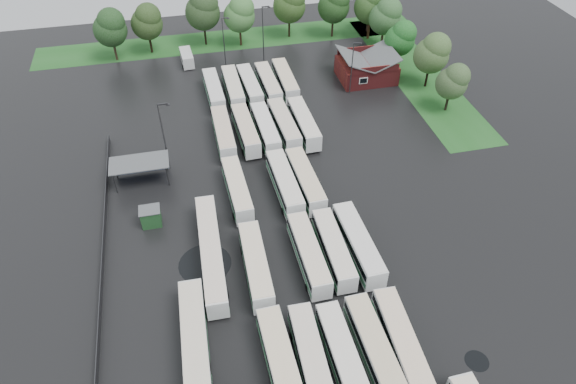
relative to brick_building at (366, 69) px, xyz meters
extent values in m
plane|color=black|center=(-24.00, -42.77, -1.87)|extent=(160.00, 160.00, 0.00)
cube|color=maroon|center=(0.00, 0.03, -0.17)|extent=(10.00, 8.00, 3.40)
cube|color=#4C4F51|center=(-2.50, 0.03, 2.43)|extent=(5.07, 8.60, 2.19)
cube|color=#4C4F51|center=(2.50, 0.03, 2.43)|extent=(5.07, 8.60, 2.19)
cube|color=maroon|center=(0.00, -3.97, 2.03)|extent=(9.00, 0.20, 1.20)
cube|color=silver|center=(-2.00, -4.02, 0.13)|extent=(1.60, 0.12, 1.20)
cylinder|color=#2D2D30|center=(-44.80, -22.77, -0.17)|extent=(0.16, 0.16, 3.40)
cylinder|color=#2D2D30|center=(-37.60, -22.77, -0.17)|extent=(0.16, 0.16, 3.40)
cylinder|color=#2D2D30|center=(-44.80, -19.57, -0.17)|extent=(0.16, 0.16, 3.40)
cylinder|color=#2D2D30|center=(-37.60, -19.57, -0.17)|extent=(0.16, 0.16, 3.40)
cube|color=#4C4F51|center=(-41.20, -21.17, 1.63)|extent=(8.20, 4.20, 0.15)
cube|color=navy|center=(-41.20, -19.27, -0.27)|extent=(7.60, 0.08, 2.60)
cube|color=#19431E|center=(-40.20, -30.17, -0.62)|extent=(2.50, 2.00, 2.50)
cube|color=#4C4F51|center=(-40.20, -30.17, 0.69)|extent=(2.70, 2.20, 0.12)
cube|color=#1D541C|center=(-22.00, 22.03, -1.86)|extent=(80.00, 10.00, 0.01)
cube|color=#1D541C|center=(10.00, 0.03, -1.86)|extent=(10.00, 50.00, 0.01)
cube|color=#2D2D30|center=(-46.20, -34.77, -1.27)|extent=(0.10, 50.00, 1.20)
cube|color=silver|center=(-28.21, -54.85, -0.02)|extent=(2.85, 12.18, 2.78)
cube|color=black|center=(-28.21, -54.85, 0.53)|extent=(2.90, 11.70, 0.89)
cube|color=#27743E|center=(-28.21, -54.85, -0.63)|extent=(2.89, 11.94, 0.61)
cube|color=beige|center=(-28.21, -54.85, 1.42)|extent=(2.74, 11.81, 0.12)
cylinder|color=black|center=(-28.21, -50.98, -1.41)|extent=(2.57, 0.97, 0.97)
cube|color=silver|center=(-25.18, -54.88, -0.09)|extent=(2.75, 11.72, 2.67)
cube|color=black|center=(-25.18, -54.88, 0.44)|extent=(2.79, 11.26, 0.85)
cube|color=#346D47|center=(-25.18, -54.88, -0.68)|extent=(2.79, 11.49, 0.59)
cube|color=beige|center=(-25.18, -54.88, 1.29)|extent=(2.64, 11.37, 0.12)
cylinder|color=black|center=(-25.18, -51.15, -1.43)|extent=(2.48, 0.93, 0.93)
cube|color=silver|center=(-22.02, -55.38, -0.09)|extent=(2.61, 11.71, 2.67)
cube|color=black|center=(-22.02, -55.38, 0.44)|extent=(2.66, 11.24, 0.86)
cube|color=#2D7648|center=(-22.02, -55.38, -0.68)|extent=(2.65, 11.47, 0.59)
cube|color=silver|center=(-22.02, -55.38, 1.30)|extent=(2.50, 11.36, 0.12)
cylinder|color=black|center=(-22.02, -51.64, -1.43)|extent=(2.48, 0.93, 0.93)
cube|color=silver|center=(-18.67, -55.28, -0.05)|extent=(2.74, 12.00, 2.74)
cube|color=black|center=(-18.67, -55.28, 0.50)|extent=(2.79, 11.52, 0.88)
cube|color=#366D49|center=(-18.67, -55.28, -0.65)|extent=(2.78, 11.76, 0.60)
cube|color=beige|center=(-18.67, -55.28, 1.37)|extent=(2.63, 11.64, 0.12)
cylinder|color=black|center=(-18.67, -51.45, -1.42)|extent=(2.54, 0.96, 0.96)
cube|color=silver|center=(-15.74, -55.06, -0.06)|extent=(2.97, 11.94, 2.72)
cube|color=black|center=(-15.74, -55.06, 0.48)|extent=(3.01, 11.47, 0.87)
cube|color=#237943|center=(-15.74, -55.06, -0.66)|extent=(3.01, 11.71, 0.60)
cube|color=beige|center=(-15.74, -55.06, 1.34)|extent=(2.85, 11.58, 0.12)
cylinder|color=black|center=(-15.74, -58.85, -1.42)|extent=(2.52, 0.95, 0.95)
cylinder|color=black|center=(-15.74, -51.27, -1.42)|extent=(2.52, 0.95, 0.95)
cube|color=silver|center=(-28.38, -41.72, -0.06)|extent=(2.71, 11.93, 2.72)
cube|color=black|center=(-28.38, -41.72, 0.49)|extent=(2.76, 11.46, 0.87)
cube|color=#38724C|center=(-28.38, -41.72, -0.66)|extent=(2.76, 11.70, 0.60)
cube|color=beige|center=(-28.38, -41.72, 1.35)|extent=(2.61, 11.58, 0.12)
cylinder|color=black|center=(-28.38, -45.52, -1.42)|extent=(2.53, 0.95, 0.95)
cylinder|color=black|center=(-28.38, -37.91, -1.42)|extent=(2.53, 0.95, 0.95)
cube|color=silver|center=(-21.94, -41.43, -0.07)|extent=(2.63, 11.87, 2.71)
cube|color=black|center=(-21.94, -41.43, 0.48)|extent=(2.69, 11.40, 0.87)
cube|color=#34794D|center=(-21.94, -41.43, -0.66)|extent=(2.68, 11.64, 0.60)
cube|color=beige|center=(-21.94, -41.43, 1.34)|extent=(2.53, 11.52, 0.12)
cylinder|color=black|center=(-21.94, -45.22, -1.42)|extent=(2.52, 0.95, 0.95)
cylinder|color=black|center=(-21.94, -37.64, -1.42)|extent=(2.52, 0.95, 0.95)
cube|color=silver|center=(-18.78, -41.29, -0.10)|extent=(2.46, 11.61, 2.66)
cube|color=black|center=(-18.78, -41.29, 0.43)|extent=(2.52, 11.15, 0.85)
cube|color=#296B3C|center=(-18.78, -41.29, -0.69)|extent=(2.51, 11.38, 0.58)
cube|color=silver|center=(-18.78, -41.29, 1.28)|extent=(2.36, 11.26, 0.12)
cylinder|color=black|center=(-18.78, -45.00, -1.43)|extent=(2.47, 0.93, 0.93)
cylinder|color=black|center=(-18.78, -37.58, -1.43)|extent=(2.47, 0.93, 0.93)
cube|color=silver|center=(-15.66, -41.27, -0.01)|extent=(2.93, 12.30, 2.80)
cube|color=black|center=(-15.66, -41.27, 0.55)|extent=(2.98, 11.81, 0.90)
cube|color=#2C6E42|center=(-15.66, -41.27, -0.62)|extent=(2.98, 12.06, 0.62)
cube|color=silver|center=(-15.66, -41.27, 1.44)|extent=(2.82, 11.93, 0.12)
cylinder|color=black|center=(-15.66, -45.18, -1.41)|extent=(2.60, 0.98, 0.98)
cylinder|color=black|center=(-15.66, -37.35, -1.41)|extent=(2.60, 0.98, 0.98)
cube|color=silver|center=(-28.47, -27.86, -0.10)|extent=(2.81, 11.67, 2.66)
cube|color=black|center=(-28.47, -27.86, 0.43)|extent=(2.85, 11.20, 0.85)
cube|color=#246D3D|center=(-28.47, -27.86, -0.69)|extent=(2.85, 11.44, 0.58)
cube|color=beige|center=(-28.47, -27.86, 1.27)|extent=(2.70, 11.31, 0.12)
cylinder|color=black|center=(-28.47, -31.57, -1.43)|extent=(2.46, 0.93, 0.93)
cylinder|color=black|center=(-28.47, -24.15, -1.43)|extent=(2.46, 0.93, 0.93)
cube|color=silver|center=(-21.89, -28.23, -0.02)|extent=(2.92, 12.24, 2.79)
cube|color=black|center=(-21.89, -28.23, 0.54)|extent=(2.97, 11.75, 0.89)
cube|color=#297144|center=(-21.89, -28.23, -0.63)|extent=(2.96, 11.99, 0.61)
cube|color=silver|center=(-21.89, -28.23, 1.43)|extent=(2.81, 11.87, 0.12)
cylinder|color=black|center=(-21.89, -32.12, -1.41)|extent=(2.58, 0.97, 0.97)
cylinder|color=black|center=(-21.89, -24.33, -1.41)|extent=(2.58, 0.97, 0.97)
cube|color=silver|center=(-18.95, -28.21, -0.04)|extent=(3.01, 12.10, 2.75)
cube|color=black|center=(-18.95, -28.21, 0.51)|extent=(3.05, 11.62, 0.88)
cube|color=#236B3C|center=(-18.95, -28.21, -0.65)|extent=(3.05, 11.86, 0.61)
cube|color=beige|center=(-18.95, -28.21, 1.38)|extent=(2.89, 11.73, 0.12)
cylinder|color=black|center=(-18.95, -32.05, -1.42)|extent=(2.55, 0.96, 0.96)
cylinder|color=black|center=(-18.95, -24.37, -1.42)|extent=(2.55, 0.96, 0.96)
cube|color=silver|center=(-28.54, -14.34, -0.06)|extent=(2.49, 11.90, 2.73)
cube|color=black|center=(-28.54, -14.34, 0.49)|extent=(2.55, 11.43, 0.87)
cube|color=#377A4B|center=(-28.54, -14.34, -0.66)|extent=(2.54, 11.67, 0.60)
cube|color=beige|center=(-28.54, -14.34, 1.36)|extent=(2.39, 11.55, 0.12)
cylinder|color=black|center=(-28.54, -18.15, -1.42)|extent=(2.53, 0.95, 0.95)
cylinder|color=black|center=(-28.54, -10.53, -1.42)|extent=(2.53, 0.95, 0.95)
cube|color=silver|center=(-25.03, -14.26, -0.08)|extent=(2.90, 11.85, 2.70)
cube|color=black|center=(-25.03, -14.26, 0.46)|extent=(2.94, 11.38, 0.86)
cube|color=#36794F|center=(-25.03, -14.26, -0.67)|extent=(2.94, 11.62, 0.59)
cube|color=beige|center=(-25.03, -14.26, 1.32)|extent=(2.79, 11.49, 0.12)
cylinder|color=black|center=(-25.03, -18.03, -1.42)|extent=(2.50, 0.94, 0.94)
cylinder|color=black|center=(-25.03, -10.50, -1.42)|extent=(2.50, 0.94, 0.94)
cube|color=silver|center=(-21.92, -14.57, -0.08)|extent=(2.79, 11.83, 2.70)
cube|color=black|center=(-21.92, -14.57, 0.46)|extent=(2.83, 11.37, 0.86)
cube|color=#26713E|center=(-21.92, -14.57, -0.67)|extent=(2.83, 11.60, 0.59)
cube|color=white|center=(-21.92, -14.57, 1.32)|extent=(2.68, 11.48, 0.12)
cylinder|color=black|center=(-21.92, -18.34, -1.42)|extent=(2.50, 0.94, 0.94)
cylinder|color=black|center=(-21.92, -10.81, -1.42)|extent=(2.50, 0.94, 0.94)
cube|color=silver|center=(-18.85, -14.25, -0.03)|extent=(3.07, 12.17, 2.76)
cube|color=black|center=(-18.85, -14.25, 0.52)|extent=(3.10, 11.69, 0.88)
cube|color=#3C7A50|center=(-18.85, -14.25, -0.64)|extent=(3.11, 11.93, 0.61)
cube|color=beige|center=(-18.85, -14.25, 1.40)|extent=(2.95, 11.80, 0.12)
cylinder|color=black|center=(-18.85, -18.11, -1.41)|extent=(2.56, 0.97, 0.97)
cylinder|color=black|center=(-18.85, -10.39, -1.41)|extent=(2.56, 0.97, 0.97)
cube|color=silver|center=(-15.68, -14.50, -0.04)|extent=(2.74, 12.06, 2.75)
cube|color=black|center=(-15.68, -14.50, 0.51)|extent=(2.79, 11.58, 0.88)
cube|color=#306F47|center=(-15.68, -14.50, -0.64)|extent=(2.78, 11.82, 0.61)
cube|color=silver|center=(-15.68, -14.50, 1.39)|extent=(2.63, 11.70, 0.12)
cylinder|color=black|center=(-15.68, -18.34, -1.42)|extent=(2.55, 0.96, 0.96)
cylinder|color=black|center=(-15.68, -10.65, -1.42)|extent=(2.55, 0.96, 0.96)
cube|color=silver|center=(-28.47, -1.08, -0.09)|extent=(2.74, 11.71, 2.67)
cube|color=black|center=(-28.47, -1.08, 0.44)|extent=(2.78, 11.24, 0.85)
cube|color=#267C47|center=(-28.47, -1.08, -0.68)|extent=(2.78, 11.48, 0.59)
cube|color=silver|center=(-28.47, -1.08, 1.29)|extent=(2.63, 11.36, 0.12)
cylinder|color=black|center=(-28.47, -4.81, -1.43)|extent=(2.48, 0.93, 0.93)
cylinder|color=black|center=(-28.47, 2.64, -1.43)|extent=(2.48, 0.93, 0.93)
cube|color=silver|center=(-25.06, -0.98, -0.06)|extent=(2.55, 11.87, 2.72)
cube|color=black|center=(-25.06, -0.98, 0.48)|extent=(2.61, 11.40, 0.87)
cube|color=#2F6E46|center=(-25.06, -0.98, -0.66)|extent=(2.60, 11.64, 0.60)
cube|color=beige|center=(-25.06, -0.98, 1.35)|extent=(2.45, 11.52, 0.12)
cylinder|color=black|center=(-25.06, -4.77, -1.42)|extent=(2.52, 0.95, 0.95)
cylinder|color=black|center=(-25.06, 2.82, -1.42)|extent=(2.52, 0.95, 0.95)
cube|color=silver|center=(-22.07, -0.94, -0.09)|extent=(2.97, 11.79, 2.68)
cube|color=black|center=(-22.07, -0.94, 0.45)|extent=(3.01, 11.32, 0.86)
cube|color=#3C7551|center=(-22.07, -0.94, -0.68)|extent=(3.01, 11.56, 0.59)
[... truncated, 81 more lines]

